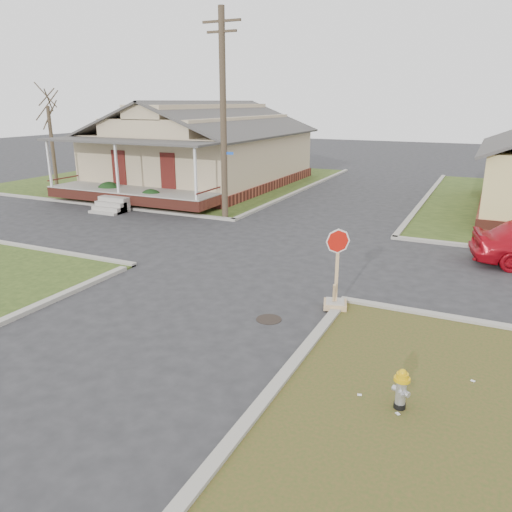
% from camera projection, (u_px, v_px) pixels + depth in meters
% --- Properties ---
extents(ground, '(120.00, 120.00, 0.00)m').
position_uv_depth(ground, '(204.00, 298.00, 13.79)').
color(ground, '#262628').
rests_on(ground, ground).
extents(verge_far_left, '(19.00, 19.00, 0.05)m').
position_uv_depth(verge_far_left, '(177.00, 179.00, 34.63)').
color(verge_far_left, '#2C4117').
rests_on(verge_far_left, ground).
extents(curbs, '(80.00, 40.00, 0.12)m').
position_uv_depth(curbs, '(275.00, 251.00, 18.10)').
color(curbs, '#9D998E').
rests_on(curbs, ground).
extents(manhole, '(0.64, 0.64, 0.01)m').
position_uv_depth(manhole, '(269.00, 319.00, 12.45)').
color(manhole, black).
rests_on(manhole, ground).
extents(corner_house, '(10.10, 15.50, 5.30)m').
position_uv_depth(corner_house, '(203.00, 150.00, 31.60)').
color(corner_house, maroon).
rests_on(corner_house, ground).
extents(utility_pole, '(1.80, 0.28, 9.00)m').
position_uv_depth(utility_pole, '(223.00, 114.00, 21.80)').
color(utility_pole, '#413325').
rests_on(utility_pole, ground).
extents(tree_far_left, '(0.22, 0.22, 4.90)m').
position_uv_depth(tree_far_left, '(52.00, 147.00, 30.76)').
color(tree_far_left, '#413325').
rests_on(tree_far_left, verge_far_left).
extents(fire_hydrant, '(0.28, 0.28, 0.76)m').
position_uv_depth(fire_hydrant, '(401.00, 387.00, 8.66)').
color(fire_hydrant, black).
rests_on(fire_hydrant, ground).
extents(stop_sign, '(0.60, 0.59, 2.13)m').
position_uv_depth(stop_sign, '(336.00, 291.00, 12.94)').
color(stop_sign, tan).
rests_on(stop_sign, ground).
extents(hedge_left, '(1.42, 1.17, 1.09)m').
position_uv_depth(hedge_left, '(109.00, 192.00, 26.57)').
color(hedge_left, black).
rests_on(hedge_left, verge_far_left).
extents(hedge_right, '(1.33, 1.09, 1.01)m').
position_uv_depth(hedge_right, '(151.00, 198.00, 24.97)').
color(hedge_right, black).
rests_on(hedge_right, verge_far_left).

